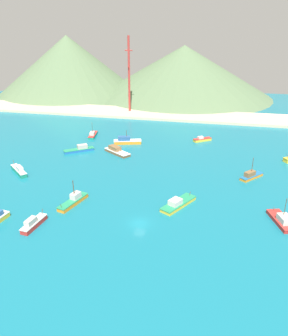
{
  "coord_description": "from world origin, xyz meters",
  "views": [
    {
      "loc": [
        14.6,
        -61.45,
        41.08
      ],
      "look_at": [
        -5.0,
        27.65,
        1.5
      ],
      "focal_mm": 35.07,
      "sensor_mm": 36.0,
      "label": 1
    }
  ],
  "objects_px": {
    "fishing_boat_3": "(93,135)",
    "fishing_boat_12": "(251,176)",
    "fishing_boat_15": "(127,141)",
    "fishing_boat_0": "(117,151)",
    "fishing_boat_6": "(282,220)",
    "fishing_boat_7": "(178,203)",
    "fishing_boat_9": "(19,170)",
    "fishing_boat_11": "(202,139)",
    "fishing_boat_5": "(74,201)",
    "fishing_boat_4": "(33,223)",
    "radio_tower": "(129,75)",
    "fishing_boat_1": "(80,149)"
  },
  "relations": [
    {
      "from": "fishing_boat_9",
      "to": "fishing_boat_11",
      "type": "bearing_deg",
      "value": 38.99
    },
    {
      "from": "fishing_boat_6",
      "to": "fishing_boat_15",
      "type": "distance_m",
      "value": 66.72
    },
    {
      "from": "fishing_boat_6",
      "to": "fishing_boat_12",
      "type": "relative_size",
      "value": 1.23
    },
    {
      "from": "fishing_boat_0",
      "to": "fishing_boat_5",
      "type": "distance_m",
      "value": 36.48
    },
    {
      "from": "fishing_boat_4",
      "to": "fishing_boat_9",
      "type": "height_order",
      "value": "fishing_boat_9"
    },
    {
      "from": "fishing_boat_9",
      "to": "fishing_boat_6",
      "type": "bearing_deg",
      "value": -9.35
    },
    {
      "from": "fishing_boat_11",
      "to": "fishing_boat_12",
      "type": "bearing_deg",
      "value": -62.97
    },
    {
      "from": "fishing_boat_1",
      "to": "fishing_boat_11",
      "type": "xyz_separation_m",
      "value": [
        41.98,
        20.58,
        -0.09
      ]
    },
    {
      "from": "fishing_boat_7",
      "to": "fishing_boat_15",
      "type": "height_order",
      "value": "fishing_boat_15"
    },
    {
      "from": "fishing_boat_11",
      "to": "radio_tower",
      "type": "relative_size",
      "value": 0.19
    },
    {
      "from": "fishing_boat_11",
      "to": "fishing_boat_15",
      "type": "relative_size",
      "value": 0.66
    },
    {
      "from": "fishing_boat_3",
      "to": "fishing_boat_4",
      "type": "distance_m",
      "value": 65.07
    },
    {
      "from": "fishing_boat_5",
      "to": "fishing_boat_4",
      "type": "bearing_deg",
      "value": -111.13
    },
    {
      "from": "fishing_boat_7",
      "to": "fishing_boat_12",
      "type": "xyz_separation_m",
      "value": [
        18.98,
        20.77,
        0.12
      ]
    },
    {
      "from": "fishing_boat_7",
      "to": "fishing_boat_9",
      "type": "height_order",
      "value": "fishing_boat_9"
    },
    {
      "from": "fishing_boat_3",
      "to": "fishing_boat_12",
      "type": "xyz_separation_m",
      "value": [
        59.33,
        -27.45,
        0.11
      ]
    },
    {
      "from": "fishing_boat_3",
      "to": "fishing_boat_15",
      "type": "bearing_deg",
      "value": -19.04
    },
    {
      "from": "fishing_boat_5",
      "to": "fishing_boat_11",
      "type": "xyz_separation_m",
      "value": [
        28.77,
        56.38,
        -0.17
      ]
    },
    {
      "from": "fishing_boat_6",
      "to": "radio_tower",
      "type": "bearing_deg",
      "value": 123.06
    },
    {
      "from": "fishing_boat_3",
      "to": "fishing_boat_15",
      "type": "distance_m",
      "value": 16.51
    },
    {
      "from": "fishing_boat_12",
      "to": "fishing_boat_15",
      "type": "height_order",
      "value": "fishing_boat_12"
    },
    {
      "from": "fishing_boat_0",
      "to": "fishing_boat_12",
      "type": "relative_size",
      "value": 1.39
    },
    {
      "from": "fishing_boat_1",
      "to": "fishing_boat_0",
      "type": "bearing_deg",
      "value": 2.92
    },
    {
      "from": "fishing_boat_0",
      "to": "fishing_boat_1",
      "type": "height_order",
      "value": "fishing_boat_0"
    },
    {
      "from": "fishing_boat_4",
      "to": "fishing_boat_7",
      "type": "xyz_separation_m",
      "value": [
        30.18,
        16.05,
        -0.17
      ]
    },
    {
      "from": "fishing_boat_5",
      "to": "radio_tower",
      "type": "relative_size",
      "value": 0.27
    },
    {
      "from": "fishing_boat_12",
      "to": "fishing_boat_15",
      "type": "xyz_separation_m",
      "value": [
        -43.72,
        22.07,
        0.2
      ]
    },
    {
      "from": "fishing_boat_7",
      "to": "radio_tower",
      "type": "height_order",
      "value": "radio_tower"
    },
    {
      "from": "fishing_boat_5",
      "to": "fishing_boat_6",
      "type": "distance_m",
      "value": 49.77
    },
    {
      "from": "fishing_boat_5",
      "to": "radio_tower",
      "type": "xyz_separation_m",
      "value": [
        -9.98,
        93.48,
        18.04
      ]
    },
    {
      "from": "fishing_boat_1",
      "to": "fishing_boat_4",
      "type": "bearing_deg",
      "value": -79.58
    },
    {
      "from": "fishing_boat_0",
      "to": "radio_tower",
      "type": "xyz_separation_m",
      "value": [
        -10.21,
        57.0,
        18.02
      ]
    },
    {
      "from": "fishing_boat_7",
      "to": "fishing_boat_15",
      "type": "bearing_deg",
      "value": 120.01
    },
    {
      "from": "fishing_boat_3",
      "to": "fishing_boat_12",
      "type": "distance_m",
      "value": 65.37
    },
    {
      "from": "fishing_boat_6",
      "to": "fishing_boat_15",
      "type": "height_order",
      "value": "fishing_boat_6"
    },
    {
      "from": "fishing_boat_12",
      "to": "fishing_boat_4",
      "type": "bearing_deg",
      "value": -143.17
    },
    {
      "from": "fishing_boat_15",
      "to": "fishing_boat_0",
      "type": "bearing_deg",
      "value": -93.86
    },
    {
      "from": "fishing_boat_1",
      "to": "fishing_boat_9",
      "type": "relative_size",
      "value": 1.16
    },
    {
      "from": "fishing_boat_4",
      "to": "fishing_boat_7",
      "type": "relative_size",
      "value": 0.68
    },
    {
      "from": "fishing_boat_5",
      "to": "fishing_boat_7",
      "type": "relative_size",
      "value": 0.89
    },
    {
      "from": "fishing_boat_5",
      "to": "radio_tower",
      "type": "height_order",
      "value": "radio_tower"
    },
    {
      "from": "fishing_boat_9",
      "to": "radio_tower",
      "type": "xyz_separation_m",
      "value": [
        13.78,
        79.62,
        17.98
      ]
    },
    {
      "from": "fishing_boat_0",
      "to": "fishing_boat_12",
      "type": "height_order",
      "value": "fishing_boat_12"
    },
    {
      "from": "fishing_boat_7",
      "to": "fishing_boat_15",
      "type": "relative_size",
      "value": 1.04
    },
    {
      "from": "fishing_boat_6",
      "to": "fishing_boat_5",
      "type": "bearing_deg",
      "value": -177.98
    },
    {
      "from": "fishing_boat_15",
      "to": "radio_tower",
      "type": "relative_size",
      "value": 0.29
    },
    {
      "from": "fishing_boat_3",
      "to": "fishing_boat_11",
      "type": "distance_m",
      "value": 43.58
    },
    {
      "from": "fishing_boat_0",
      "to": "fishing_boat_5",
      "type": "bearing_deg",
      "value": -90.35
    },
    {
      "from": "fishing_boat_9",
      "to": "fishing_boat_11",
      "type": "relative_size",
      "value": 1.21
    },
    {
      "from": "fishing_boat_3",
      "to": "fishing_boat_11",
      "type": "bearing_deg",
      "value": 4.9
    }
  ]
}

